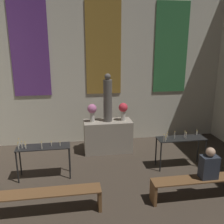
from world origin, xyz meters
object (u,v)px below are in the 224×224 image
Objects in this scene: candle_rack_right at (181,142)px; person_seated at (209,165)px; candle_rack_left at (43,151)px; flower_vase_right at (123,109)px; pew_back_left at (39,198)px; pew_back_right at (206,183)px; statue at (108,99)px; altar at (108,136)px; flower_vase_left at (92,111)px.

person_seated is (-0.01, -1.42, 0.06)m from candle_rack_right.
candle_rack_left is 1.00× the size of candle_rack_right.
flower_vase_right is 3.64m from pew_back_left.
person_seated is (0.02, 0.00, 0.41)m from pew_back_right.
person_seated is (1.75, -2.74, -0.87)m from statue.
pew_back_left is at bearing 180.00° from person_seated.
person_seated reaches higher than pew_back_left.
candle_rack_left is 1.46m from pew_back_left.
candle_rack_right is 3.79m from pew_back_left.
pew_back_right is at bearing -57.58° from altar.
candle_rack_right is at bearing 22.11° from pew_back_left.
pew_back_left and pew_back_right have the same top height.
person_seated is at bearing -57.33° from altar.
flower_vase_right reaches higher than person_seated.
flower_vase_left is at bearing 180.00° from flower_vase_right.
statue is 0.59× the size of pew_back_right.
statue reaches higher than candle_rack_left.
pew_back_right is (1.74, -2.74, -0.13)m from altar.
flower_vase_left reaches higher than pew_back_right.
pew_back_right is at bearing -22.01° from candle_rack_left.
altar is 1.13× the size of candle_rack_right.
person_seated is (1.75, -2.74, 0.28)m from altar.
person_seated is at bearing -57.33° from statue.
statue is 2.39m from candle_rack_right.
altar is 2.10× the size of person_seated.
flower_vase_left and flower_vase_right have the same top height.
altar is 1.16m from statue.
candle_rack_right is (1.76, -1.31, 0.22)m from altar.
statue is at bearing 0.00° from flower_vase_left.
flower_vase_left is 0.22× the size of pew_back_left.
pew_back_right is at bearing 180.00° from person_seated.
pew_back_left is 3.50× the size of person_seated.
candle_rack_right is at bearing -36.70° from statue.
flower_vase_left is at bearing 129.09° from person_seated.
candle_rack_right is (3.54, 0.00, 0.00)m from candle_rack_left.
candle_rack_left is at bearing 157.99° from pew_back_right.
candle_rack_left is 3.81m from pew_back_right.
pew_back_left is (-1.74, -2.74, -0.13)m from altar.
statue is at bearing 57.58° from pew_back_left.
candle_rack_left is (-1.78, -1.31, -0.93)m from statue.
flower_vase_left is 1.95m from candle_rack_left.
flower_vase_left reaches higher than candle_rack_right.
pew_back_right is (2.21, -2.74, -0.96)m from flower_vase_left.
flower_vase_left is 3.57m from person_seated.
statue reaches higher than pew_back_left.
altar is 3.24m from pew_back_left.
flower_vase_right is at bearing 114.89° from pew_back_right.
flower_vase_right is at bearing 134.57° from candle_rack_right.
altar is 2.21m from candle_rack_right.
person_seated is (3.53, -1.42, 0.06)m from candle_rack_left.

